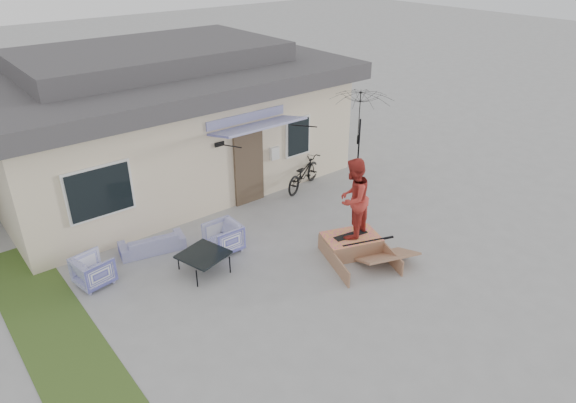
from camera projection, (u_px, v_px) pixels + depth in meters
ground at (328, 286)px, 11.45m from camera, size 90.00×90.00×0.00m
grass_strip at (59, 339)px, 9.96m from camera, size 1.40×8.00×0.01m
house at (157, 115)px, 16.12m from camera, size 10.80×8.49×4.10m
loveseat at (152, 240)px, 12.62m from camera, size 1.62×0.78×0.61m
armchair_left at (93, 269)px, 11.38m from camera, size 0.81×0.84×0.76m
armchair_right at (223, 236)px, 12.60m from camera, size 0.73×0.78×0.80m
coffee_table at (204, 262)px, 11.87m from camera, size 1.19×1.19×0.48m
bicycle at (303, 170)px, 15.67m from camera, size 1.96×1.31×1.19m
patio_umbrella at (360, 130)px, 15.42m from camera, size 2.24×2.14×2.20m
skate_ramp at (351, 244)px, 12.60m from camera, size 1.85×2.12×0.44m
skateboard at (351, 235)px, 12.52m from camera, size 0.90×0.36×0.05m
skater at (353, 197)px, 12.06m from camera, size 1.16×1.03×1.98m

